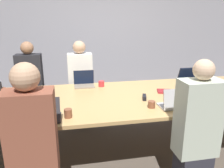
# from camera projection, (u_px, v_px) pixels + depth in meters

# --- Properties ---
(ground_plane) EXTENTS (24.00, 24.00, 0.00)m
(ground_plane) POSITION_uv_depth(u_px,v_px,m) (125.00, 146.00, 3.12)
(ground_plane) COLOR brown
(curtain_wall) EXTENTS (12.00, 0.06, 2.80)m
(curtain_wall) POSITION_uv_depth(u_px,v_px,m) (101.00, 36.00, 4.89)
(curtain_wall) COLOR #9999A3
(curtain_wall) RESTS_ON ground_plane
(conference_table) EXTENTS (4.40, 1.44, 0.76)m
(conference_table) POSITION_uv_depth(u_px,v_px,m) (126.00, 99.00, 2.92)
(conference_table) COLOR tan
(conference_table) RESTS_ON ground_plane
(laptop_near_left) EXTENTS (0.31, 0.26, 0.26)m
(laptop_near_left) POSITION_uv_depth(u_px,v_px,m) (45.00, 115.00, 2.16)
(laptop_near_left) COLOR #333338
(laptop_near_left) RESTS_ON conference_table
(person_near_left) EXTENTS (0.40, 0.24, 1.43)m
(person_near_left) POSITION_uv_depth(u_px,v_px,m) (33.00, 149.00, 1.82)
(person_near_left) COLOR #2D2D38
(person_near_left) RESTS_ON ground_plane
(cup_near_left) EXTENTS (0.08, 0.08, 0.09)m
(cup_near_left) POSITION_uv_depth(u_px,v_px,m) (68.00, 113.00, 2.26)
(cup_near_left) COLOR brown
(cup_near_left) RESTS_ON conference_table
(laptop_far_right) EXTENTS (0.34, 0.24, 0.24)m
(laptop_far_right) POSITION_uv_depth(u_px,v_px,m) (189.00, 78.00, 3.56)
(laptop_far_right) COLOR #333338
(laptop_far_right) RESTS_ON conference_table
(cup_far_right) EXTENTS (0.08, 0.08, 0.09)m
(cup_far_right) POSITION_uv_depth(u_px,v_px,m) (206.00, 79.00, 3.60)
(cup_far_right) COLOR #232328
(cup_far_right) RESTS_ON conference_table
(laptop_far_left) EXTENTS (0.31, 0.22, 0.22)m
(laptop_far_left) POSITION_uv_depth(u_px,v_px,m) (23.00, 87.00, 3.11)
(laptop_far_left) COLOR gray
(laptop_far_left) RESTS_ON conference_table
(person_far_left) EXTENTS (0.40, 0.24, 1.41)m
(person_far_left) POSITION_uv_depth(u_px,v_px,m) (31.00, 86.00, 3.64)
(person_far_left) COLOR #2D2D38
(person_far_left) RESTS_ON ground_plane
(cup_far_left) EXTENTS (0.09, 0.09, 0.08)m
(cup_far_left) POSITION_uv_depth(u_px,v_px,m) (2.00, 91.00, 3.00)
(cup_far_left) COLOR brown
(cup_far_left) RESTS_ON conference_table
(laptop_near_midright) EXTENTS (0.32, 0.24, 0.25)m
(laptop_near_midright) POSITION_uv_depth(u_px,v_px,m) (175.00, 103.00, 2.49)
(laptop_near_midright) COLOR #B7B7BC
(laptop_near_midright) RESTS_ON conference_table
(person_near_midright) EXTENTS (0.40, 0.24, 1.40)m
(person_near_midright) POSITION_uv_depth(u_px,v_px,m) (196.00, 133.00, 2.13)
(person_near_midright) COLOR #2D2D38
(person_near_midright) RESTS_ON ground_plane
(cup_near_midright) EXTENTS (0.08, 0.08, 0.08)m
(cup_near_midright) POSITION_uv_depth(u_px,v_px,m) (152.00, 104.00, 2.52)
(cup_near_midright) COLOR brown
(cup_near_midright) RESTS_ON conference_table
(laptop_far_midleft) EXTENTS (0.31, 0.23, 0.24)m
(laptop_far_midleft) POSITION_uv_depth(u_px,v_px,m) (84.00, 82.00, 3.34)
(laptop_far_midleft) COLOR gray
(laptop_far_midleft) RESTS_ON conference_table
(person_far_midleft) EXTENTS (0.40, 0.24, 1.41)m
(person_far_midleft) POSITION_uv_depth(u_px,v_px,m) (81.00, 84.00, 3.71)
(person_far_midleft) COLOR #2D2D38
(person_far_midleft) RESTS_ON ground_plane
(cup_far_midleft) EXTENTS (0.09, 0.09, 0.08)m
(cup_far_midleft) POSITION_uv_depth(u_px,v_px,m) (101.00, 84.00, 3.33)
(cup_far_midleft) COLOR red
(cup_far_midleft) RESTS_ON conference_table
(stapler) EXTENTS (0.09, 0.16, 0.05)m
(stapler) POSITION_uv_depth(u_px,v_px,m) (144.00, 97.00, 2.79)
(stapler) COLOR black
(stapler) RESTS_ON conference_table
(notebook) EXTENTS (0.23, 0.23, 0.02)m
(notebook) POSITION_uv_depth(u_px,v_px,m) (164.00, 91.00, 3.08)
(notebook) COLOR maroon
(notebook) RESTS_ON conference_table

